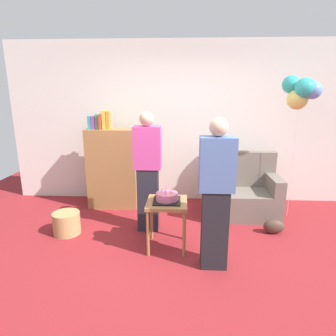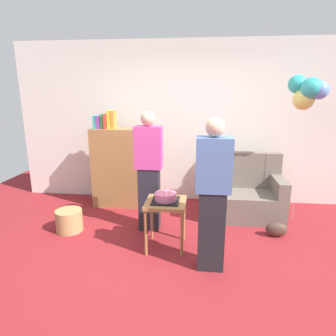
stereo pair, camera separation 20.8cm
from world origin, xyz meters
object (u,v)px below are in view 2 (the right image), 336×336
handbag (276,229)px  balloon_bunch (307,91)px  couch (245,195)px  bookshelf (117,166)px  birthday_cake (166,197)px  wicker_basket (69,220)px  person_holding_cake (213,196)px  person_blowing_candles (149,171)px  side_table (166,208)px

handbag → balloon_bunch: 1.91m
couch → balloon_bunch: size_ratio=0.52×
bookshelf → handbag: 2.62m
handbag → bookshelf: bearing=159.8°
birthday_cake → bookshelf: bearing=126.5°
couch → wicker_basket: (-2.47, -0.80, -0.19)m
person_holding_cake → handbag: size_ratio=5.82×
couch → handbag: (0.33, -0.66, -0.24)m
person_holding_cake → wicker_basket: bearing=-16.8°
couch → bookshelf: bearing=173.9°
couch → handbag: 0.78m
person_blowing_candles → wicker_basket: person_blowing_candles is taller
bookshelf → side_table: size_ratio=2.63×
couch → bookshelf: bookshelf is taller
wicker_basket → person_holding_cake: bearing=-19.1°
wicker_basket → balloon_bunch: (3.19, 0.72, 1.73)m
handbag → couch: bearing=116.8°
side_table → balloon_bunch: size_ratio=0.29×
couch → bookshelf: size_ratio=0.69×
side_table → birthday_cake: birthday_cake is taller
person_blowing_candles → wicker_basket: bearing=-152.0°
couch → bookshelf: 2.10m
person_holding_cake → wicker_basket: size_ratio=4.53×
bookshelf → side_table: (0.97, -1.31, -0.17)m
balloon_bunch → side_table: bearing=-150.9°
person_blowing_candles → person_holding_cake: 1.18m
side_table → person_blowing_candles: (-0.28, 0.49, 0.32)m
wicker_basket → side_table: bearing=-11.9°
birthday_cake → person_blowing_candles: 0.59m
side_table → balloon_bunch: (1.81, 1.01, 1.37)m
person_holding_cake → balloon_bunch: bearing=-130.5°
bookshelf → birthday_cake: size_ratio=4.97×
bookshelf → balloon_bunch: balloon_bunch is taller
birthday_cake → balloon_bunch: balloon_bunch is taller
birthday_cake → person_holding_cake: bearing=-34.9°
couch → wicker_basket: bearing=-162.1°
bookshelf → birthday_cake: (0.97, -1.31, -0.02)m
person_blowing_candles → balloon_bunch: (2.09, 0.52, 1.05)m
couch → birthday_cake: (-1.10, -1.09, 0.31)m
bookshelf → handbag: bookshelf is taller
birthday_cake → wicker_basket: birthday_cake is taller
birthday_cake → wicker_basket: 1.50m
bookshelf → person_blowing_candles: 1.08m
person_holding_cake → balloon_bunch: size_ratio=0.78×
couch → side_table: size_ratio=1.82×
wicker_basket → handbag: size_ratio=1.29×
wicker_basket → handbag: (2.81, 0.14, -0.05)m
birthday_cake → balloon_bunch: bearing=29.1°
handbag → balloon_bunch: (0.38, 0.58, 1.78)m
person_holding_cake → bookshelf: bearing=-45.9°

